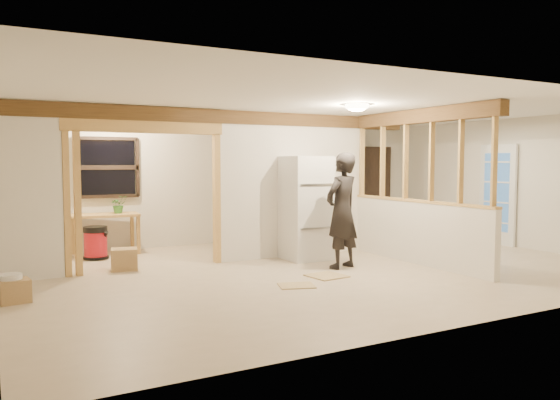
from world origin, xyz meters
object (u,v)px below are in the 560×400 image
refrigerator (306,208)px  work_table (105,234)px  bookshelf (369,190)px  shop_vac (96,243)px  woman (342,211)px

refrigerator → work_table: 3.63m
bookshelf → shop_vac: bearing=-175.0°
shop_vac → bookshelf: (6.18, 0.54, 0.72)m
refrigerator → shop_vac: (-3.16, 1.68, -0.59)m
work_table → woman: bearing=-41.7°
work_table → bookshelf: bookshelf is taller
woman → shop_vac: woman is taller
woman → bookshelf: bearing=-151.4°
work_table → shop_vac: 0.49m
woman → work_table: 4.31m
work_table → shop_vac: bearing=-116.5°
shop_vac → woman: bearing=-38.8°
bookshelf → refrigerator: bearing=-143.7°
woman → shop_vac: 4.22m
refrigerator → bookshelf: (3.02, 2.22, 0.13)m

